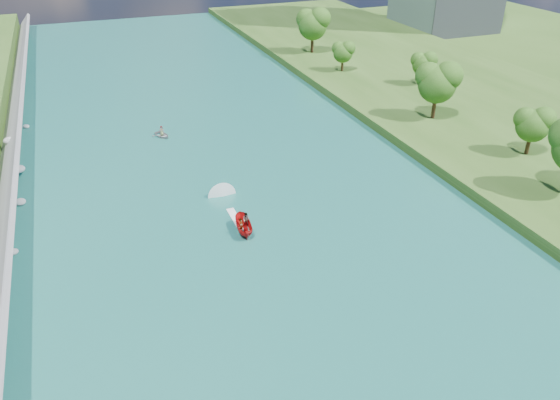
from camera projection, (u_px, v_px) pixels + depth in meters
name	position (u px, v px, depth m)	size (l,w,h in m)	color
ground	(304.00, 313.00, 49.50)	(260.00, 260.00, 0.00)	#2D5119
river_water	(238.00, 208.00, 65.71)	(55.00, 240.00, 0.10)	#185D55
berm_east	(557.00, 144.00, 80.86)	(44.00, 240.00, 1.50)	#2D5119
riprap_bank	(0.00, 244.00, 56.04)	(3.79, 236.00, 4.05)	slate
trees_east	(509.00, 119.00, 73.41)	(16.69, 141.87, 11.47)	#224D14
motorboat	(240.00, 220.00, 61.78)	(3.60, 19.07, 2.07)	#B20E0E
raft	(162.00, 134.00, 84.63)	(3.34, 3.86, 1.73)	#919599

